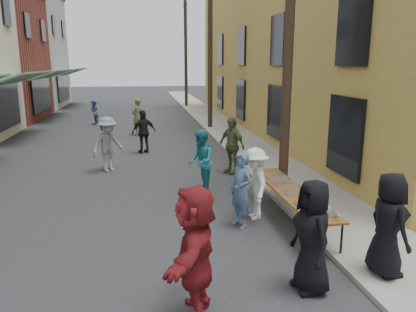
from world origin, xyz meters
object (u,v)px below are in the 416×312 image
object	(u,v)px
server	(389,225)
catering_tray_sausage	(323,215)
utility_pole_near	(289,26)
guest_front_a	(312,236)
serving_table	(291,192)
guest_front_c	(201,161)
utility_pole_far	(186,52)
utility_pole_mid	(210,46)

from	to	relation	value
server	catering_tray_sausage	bearing A→B (deg)	28.68
utility_pole_near	guest_front_a	size ratio (longest dim) A/B	4.88
serving_table	server	distance (m)	2.79
guest_front_a	guest_front_c	distance (m)	5.46
utility_pole_far	guest_front_a	bearing A→B (deg)	-92.44
utility_pole_mid	utility_pole_far	world-z (taller)	same
catering_tray_sausage	guest_front_c	distance (m)	4.55
utility_pole_mid	catering_tray_sausage	size ratio (longest dim) A/B	18.00
utility_pole_mid	utility_pole_far	bearing A→B (deg)	90.00
utility_pole_mid	guest_front_c	distance (m)	12.11
utility_pole_near	catering_tray_sausage	distance (m)	5.17
utility_pole_near	server	world-z (taller)	utility_pole_near
serving_table	utility_pole_far	bearing A→B (deg)	88.89
guest_front_a	server	distance (m)	1.38
utility_pole_mid	server	bearing A→B (deg)	-89.47
utility_pole_mid	serving_table	bearing A→B (deg)	-92.06
utility_pole_far	server	xyz separation A→B (m)	(0.15, -28.62, -3.52)
utility_pole_near	serving_table	distance (m)	4.28
serving_table	guest_front_c	xyz separation A→B (m)	(-1.70, 2.57, 0.18)
server	guest_front_c	bearing A→B (deg)	20.78
catering_tray_sausage	utility_pole_near	bearing A→B (deg)	82.03
server	utility_pole_far	bearing A→B (deg)	-2.99
utility_pole_near	utility_pole_far	world-z (taller)	same
serving_table	guest_front_a	xyz separation A→B (m)	(-0.72, -2.80, 0.21)
utility_pole_far	utility_pole_mid	bearing A→B (deg)	-90.00
catering_tray_sausage	utility_pole_mid	bearing A→B (deg)	88.16
serving_table	server	world-z (taller)	server
utility_pole_near	serving_table	xyz separation A→B (m)	(-0.50, -1.92, -3.79)
utility_pole_near	guest_front_a	bearing A→B (deg)	-104.53
utility_pole_near	guest_front_a	distance (m)	6.05
utility_pole_far	serving_table	distance (m)	26.20
catering_tray_sausage	serving_table	bearing A→B (deg)	90.00
serving_table	guest_front_a	distance (m)	2.90
utility_pole_near	guest_front_c	xyz separation A→B (m)	(-2.20, 0.65, -3.61)
catering_tray_sausage	guest_front_c	world-z (taller)	guest_front_c
guest_front_c	utility_pole_far	bearing A→B (deg)	175.39
utility_pole_near	catering_tray_sausage	bearing A→B (deg)	-97.97
utility_pole_near	guest_front_c	bearing A→B (deg)	163.53
utility_pole_far	guest_front_a	size ratio (longest dim) A/B	4.88
serving_table	server	size ratio (longest dim) A/B	2.27
catering_tray_sausage	guest_front_a	size ratio (longest dim) A/B	0.27
catering_tray_sausage	guest_front_a	bearing A→B (deg)	-122.16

